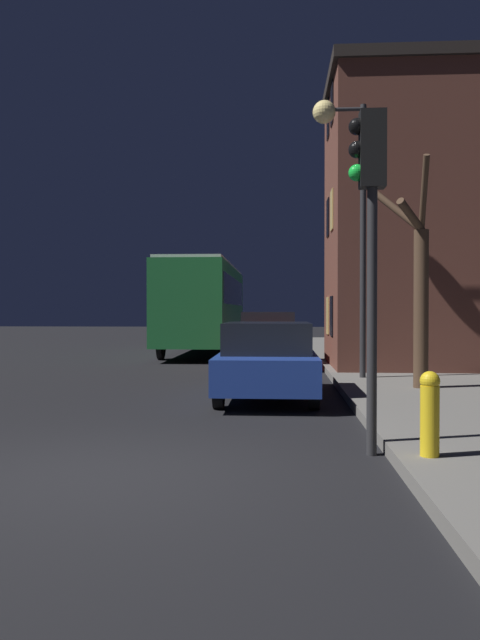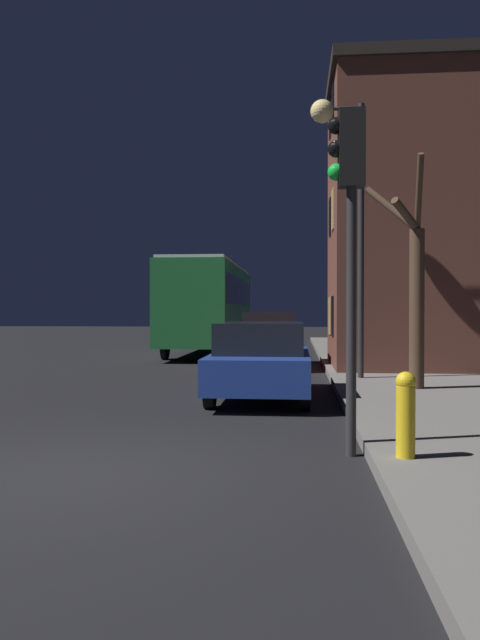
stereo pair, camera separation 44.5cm
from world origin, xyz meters
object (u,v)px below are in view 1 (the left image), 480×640
Objects in this scene: traffic_light at (370,208)px; car_near_lane at (268,359)px; fire_hydrant at (430,412)px; streetlamp at (342,169)px; bus at (205,301)px; bare_tree at (418,287)px; car_mid_lane at (269,339)px.

car_near_lane is (-1.29, 4.71, -2.15)m from traffic_light.
traffic_light is at bearing 126.92° from fire_hydrant.
streetlamp is 0.59× the size of bus.
traffic_light reaches higher than car_near_lane.
streetlamp is at bearing 55.88° from car_near_lane.
car_mid_lane is (-3.11, 6.28, -1.31)m from bare_tree.
car_mid_lane is (-1.77, 4.38, -4.13)m from streetlamp.
traffic_light is (-0.37, -7.16, -2.08)m from streetlamp.
bus is (-5.79, 12.32, -0.07)m from bare_tree.
car_mid_lane is at bearing 90.89° from car_near_lane.
bare_tree is at bearing -64.82° from bus.
bus is at bearing 115.18° from bare_tree.
streetlamp reaches higher than car_near_lane.
car_near_lane is at bearing 108.59° from fire_hydrant.
bus is at bearing 113.12° from streetlamp.
car_mid_lane is at bearing 111.98° from streetlamp.
bus is at bearing 102.22° from car_near_lane.
bare_tree is 7.13m from car_mid_lane.
bare_tree is at bearing -63.64° from car_mid_lane.
streetlamp is at bearing 91.18° from fire_hydrant.
bare_tree is at bearing 71.90° from traffic_light.
streetlamp reaches higher than fire_hydrant.
streetlamp is 9.00m from fire_hydrant.
streetlamp is 7.47m from traffic_light.
streetlamp is 7.09× the size of fire_hydrant.
car_mid_lane is (-1.39, 11.54, -2.05)m from traffic_light.
streetlamp is 1.42× the size of bare_tree.
streetlamp is 5.17m from car_near_lane.
traffic_light is at bearing -83.12° from car_mid_lane.
streetlamp is at bearing -66.88° from bus.
traffic_light is 5.34m from car_near_lane.
bus is at bearing 113.94° from car_mid_lane.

